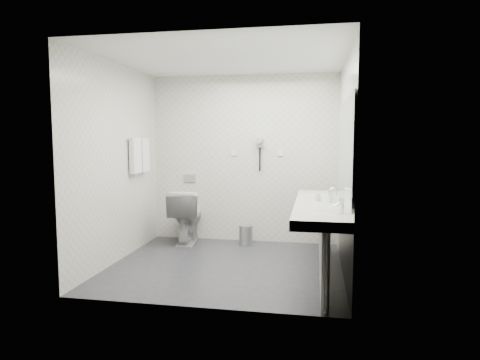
# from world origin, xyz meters

# --- Properties ---
(floor) EXTENTS (2.80, 2.80, 0.00)m
(floor) POSITION_xyz_m (0.00, 0.00, 0.00)
(floor) COLOR #2B2A30
(floor) RESTS_ON ground
(ceiling) EXTENTS (2.80, 2.80, 0.00)m
(ceiling) POSITION_xyz_m (0.00, 0.00, 2.50)
(ceiling) COLOR silver
(ceiling) RESTS_ON wall_back
(wall_back) EXTENTS (2.80, 0.00, 2.80)m
(wall_back) POSITION_xyz_m (0.00, 1.30, 1.25)
(wall_back) COLOR beige
(wall_back) RESTS_ON floor
(wall_front) EXTENTS (2.80, 0.00, 2.80)m
(wall_front) POSITION_xyz_m (0.00, -1.30, 1.25)
(wall_front) COLOR beige
(wall_front) RESTS_ON floor
(wall_left) EXTENTS (0.00, 2.60, 2.60)m
(wall_left) POSITION_xyz_m (-1.40, 0.00, 1.25)
(wall_left) COLOR beige
(wall_left) RESTS_ON floor
(wall_right) EXTENTS (0.00, 2.60, 2.60)m
(wall_right) POSITION_xyz_m (1.40, 0.00, 1.25)
(wall_right) COLOR beige
(wall_right) RESTS_ON floor
(vanity_counter) EXTENTS (0.55, 2.20, 0.10)m
(vanity_counter) POSITION_xyz_m (1.12, -0.20, 0.80)
(vanity_counter) COLOR silver
(vanity_counter) RESTS_ON floor
(vanity_panel) EXTENTS (0.03, 2.15, 0.75)m
(vanity_panel) POSITION_xyz_m (1.15, -0.20, 0.38)
(vanity_panel) COLOR gray
(vanity_panel) RESTS_ON floor
(vanity_post_near) EXTENTS (0.06, 0.06, 0.75)m
(vanity_post_near) POSITION_xyz_m (1.18, -1.24, 0.38)
(vanity_post_near) COLOR silver
(vanity_post_near) RESTS_ON floor
(vanity_post_far) EXTENTS (0.06, 0.06, 0.75)m
(vanity_post_far) POSITION_xyz_m (1.18, 0.84, 0.38)
(vanity_post_far) COLOR silver
(vanity_post_far) RESTS_ON floor
(mirror) EXTENTS (0.02, 2.20, 1.05)m
(mirror) POSITION_xyz_m (1.39, -0.20, 1.45)
(mirror) COLOR #B2BCC6
(mirror) RESTS_ON wall_right
(basin_near) EXTENTS (0.40, 0.31, 0.05)m
(basin_near) POSITION_xyz_m (1.12, -0.85, 0.83)
(basin_near) COLOR white
(basin_near) RESTS_ON vanity_counter
(basin_far) EXTENTS (0.40, 0.31, 0.05)m
(basin_far) POSITION_xyz_m (1.12, 0.45, 0.83)
(basin_far) COLOR white
(basin_far) RESTS_ON vanity_counter
(faucet_near) EXTENTS (0.04, 0.04, 0.15)m
(faucet_near) POSITION_xyz_m (1.32, -0.85, 0.92)
(faucet_near) COLOR silver
(faucet_near) RESTS_ON vanity_counter
(faucet_far) EXTENTS (0.04, 0.04, 0.15)m
(faucet_far) POSITION_xyz_m (1.32, 0.45, 0.92)
(faucet_far) COLOR silver
(faucet_far) RESTS_ON vanity_counter
(soap_bottle_a) EXTENTS (0.07, 0.07, 0.11)m
(soap_bottle_a) POSITION_xyz_m (1.10, -0.10, 0.91)
(soap_bottle_a) COLOR white
(soap_bottle_a) RESTS_ON vanity_counter
(soap_bottle_c) EXTENTS (0.05, 0.05, 0.11)m
(soap_bottle_c) POSITION_xyz_m (1.24, -0.17, 0.91)
(soap_bottle_c) COLOR white
(soap_bottle_c) RESTS_ON vanity_counter
(glass_left) EXTENTS (0.08, 0.08, 0.12)m
(glass_left) POSITION_xyz_m (1.25, 0.01, 0.91)
(glass_left) COLOR silver
(glass_left) RESTS_ON vanity_counter
(toilet) EXTENTS (0.53, 0.83, 0.80)m
(toilet) POSITION_xyz_m (-0.83, 1.02, 0.40)
(toilet) COLOR white
(toilet) RESTS_ON floor
(flush_plate) EXTENTS (0.18, 0.02, 0.12)m
(flush_plate) POSITION_xyz_m (-0.85, 1.29, 0.95)
(flush_plate) COLOR #B2B5BA
(flush_plate) RESTS_ON wall_back
(pedal_bin) EXTENTS (0.26, 0.26, 0.28)m
(pedal_bin) POSITION_xyz_m (0.08, 1.02, 0.14)
(pedal_bin) COLOR #B2B5BA
(pedal_bin) RESTS_ON floor
(bin_lid) EXTENTS (0.20, 0.20, 0.02)m
(bin_lid) POSITION_xyz_m (0.08, 1.02, 0.29)
(bin_lid) COLOR #B2B5BA
(bin_lid) RESTS_ON pedal_bin
(towel_rail) EXTENTS (0.02, 0.62, 0.02)m
(towel_rail) POSITION_xyz_m (-1.35, 0.55, 1.55)
(towel_rail) COLOR silver
(towel_rail) RESTS_ON wall_left
(towel_near) EXTENTS (0.07, 0.24, 0.48)m
(towel_near) POSITION_xyz_m (-1.34, 0.41, 1.33)
(towel_near) COLOR white
(towel_near) RESTS_ON towel_rail
(towel_far) EXTENTS (0.07, 0.24, 0.48)m
(towel_far) POSITION_xyz_m (-1.34, 0.69, 1.33)
(towel_far) COLOR white
(towel_far) RESTS_ON towel_rail
(dryer_cradle) EXTENTS (0.10, 0.04, 0.14)m
(dryer_cradle) POSITION_xyz_m (0.25, 1.27, 1.50)
(dryer_cradle) COLOR #999A9E
(dryer_cradle) RESTS_ON wall_back
(dryer_barrel) EXTENTS (0.08, 0.14, 0.08)m
(dryer_barrel) POSITION_xyz_m (0.25, 1.20, 1.53)
(dryer_barrel) COLOR #999A9E
(dryer_barrel) RESTS_ON dryer_cradle
(dryer_cord) EXTENTS (0.02, 0.02, 0.35)m
(dryer_cord) POSITION_xyz_m (0.25, 1.26, 1.25)
(dryer_cord) COLOR black
(dryer_cord) RESTS_ON dryer_cradle
(switch_plate_a) EXTENTS (0.09, 0.02, 0.09)m
(switch_plate_a) POSITION_xyz_m (-0.15, 1.29, 1.35)
(switch_plate_a) COLOR white
(switch_plate_a) RESTS_ON wall_back
(switch_plate_b) EXTENTS (0.09, 0.02, 0.09)m
(switch_plate_b) POSITION_xyz_m (0.55, 1.29, 1.35)
(switch_plate_b) COLOR white
(switch_plate_b) RESTS_ON wall_back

